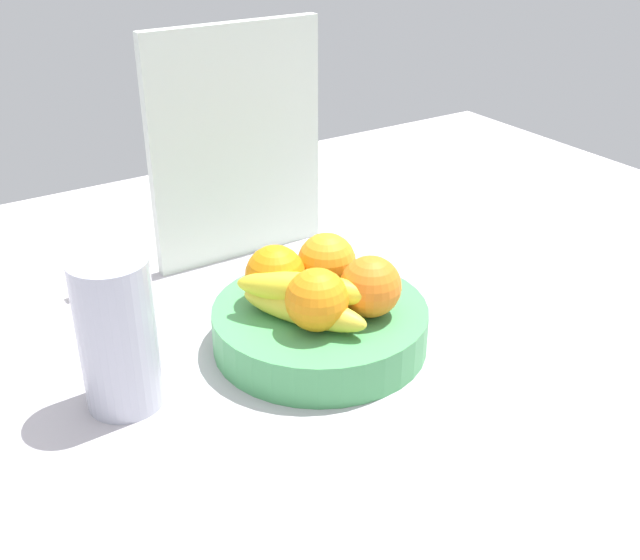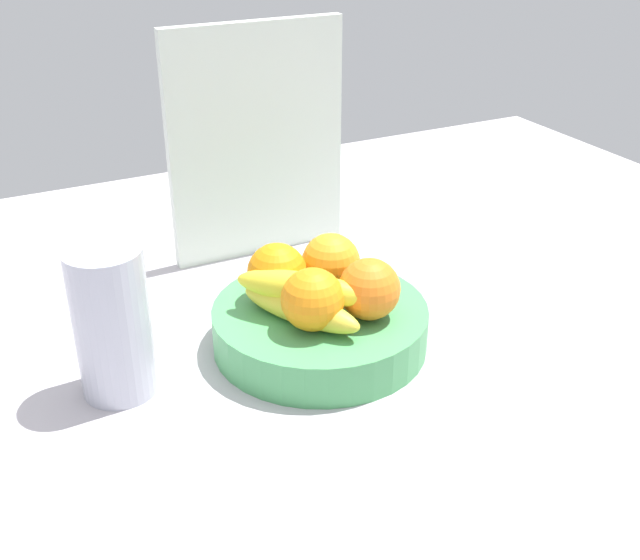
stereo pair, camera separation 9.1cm
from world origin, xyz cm
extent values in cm
cube|color=#B8B1B8|center=(0.00, 0.00, -1.50)|extent=(180.00, 140.00, 3.00)
cylinder|color=#499E5C|center=(-1.47, -2.00, 2.79)|extent=(27.70, 27.70, 5.58)
sphere|color=orange|center=(2.13, 1.96, 9.45)|extent=(7.74, 7.74, 7.74)
sphere|color=orange|center=(-5.37, 2.42, 9.45)|extent=(7.74, 7.74, 7.74)
sphere|color=orange|center=(-4.39, -5.83, 9.45)|extent=(7.74, 7.74, 7.74)
sphere|color=orange|center=(2.97, -6.63, 9.45)|extent=(7.74, 7.74, 7.74)
ellipsoid|color=yellow|center=(-5.21, -4.09, 7.58)|extent=(11.74, 16.81, 4.00)
ellipsoid|color=yellow|center=(-4.51, -3.20, 9.78)|extent=(15.07, 14.62, 4.00)
cube|color=silver|center=(2.85, 27.89, 18.00)|extent=(28.01, 1.96, 36.00)
cylinder|color=#B2B5C5|center=(-27.08, 0.21, 9.22)|extent=(8.84, 8.84, 18.45)
camera|label=1|loc=(-48.16, -74.31, 55.36)|focal=43.82mm
camera|label=2|loc=(-40.22, -78.85, 55.36)|focal=43.82mm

